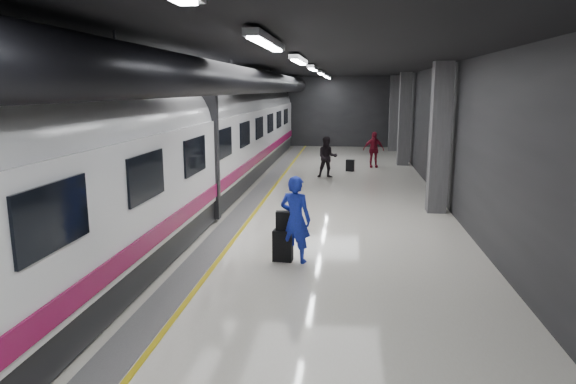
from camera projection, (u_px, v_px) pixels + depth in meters
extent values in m
plane|color=silver|center=(280.00, 224.00, 14.36)|extent=(40.00, 40.00, 0.00)
cube|color=black|center=(280.00, 58.00, 13.47)|extent=(10.00, 40.00, 0.02)
cube|color=#28282B|center=(320.00, 112.00, 33.39)|extent=(10.00, 0.02, 4.50)
cube|color=#28282B|center=(105.00, 141.00, 14.48)|extent=(0.02, 40.00, 4.50)
cube|color=#28282B|center=(470.00, 146.00, 13.35)|extent=(0.02, 40.00, 4.50)
cube|color=slate|center=(233.00, 222.00, 14.51)|extent=(0.65, 39.80, 0.01)
cube|color=gold|center=(247.00, 222.00, 14.46)|extent=(0.10, 39.80, 0.01)
cylinder|color=black|center=(232.00, 80.00, 13.73)|extent=(0.80, 38.00, 0.80)
cube|color=silver|center=(267.00, 41.00, 7.58)|extent=(0.22, 2.60, 0.10)
cube|color=silver|center=(299.00, 60.00, 12.45)|extent=(0.22, 2.60, 0.10)
cube|color=silver|center=(313.00, 68.00, 17.32)|extent=(0.22, 2.60, 0.10)
cube|color=silver|center=(321.00, 73.00, 22.19)|extent=(0.22, 2.60, 0.10)
cube|color=silver|center=(326.00, 76.00, 27.05)|extent=(0.22, 2.60, 0.10)
cube|color=silver|center=(329.00, 77.00, 30.95)|extent=(0.22, 2.60, 0.10)
cube|color=#515154|center=(439.00, 138.00, 15.34)|extent=(0.55, 0.55, 4.50)
cube|color=#515154|center=(404.00, 119.00, 25.08)|extent=(0.55, 0.55, 4.50)
cube|color=#515154|center=(394.00, 114.00, 30.92)|extent=(0.55, 0.55, 4.50)
cube|color=black|center=(168.00, 208.00, 14.66)|extent=(2.80, 38.00, 0.60)
cube|color=white|center=(165.00, 160.00, 14.38)|extent=(2.90, 38.00, 2.20)
cylinder|color=white|center=(164.00, 126.00, 14.19)|extent=(2.80, 38.00, 2.80)
cube|color=maroon|center=(217.00, 189.00, 14.37)|extent=(0.04, 38.00, 0.35)
cube|color=black|center=(165.00, 151.00, 14.33)|extent=(3.05, 0.25, 3.80)
cube|color=black|center=(53.00, 217.00, 6.35)|extent=(0.05, 1.60, 0.85)
cube|color=black|center=(147.00, 177.00, 9.27)|extent=(0.05, 1.60, 0.85)
cube|color=black|center=(195.00, 156.00, 12.19)|extent=(0.05, 1.60, 0.85)
cube|color=black|center=(225.00, 143.00, 15.11)|extent=(0.05, 1.60, 0.85)
cube|color=black|center=(245.00, 134.00, 18.03)|extent=(0.05, 1.60, 0.85)
cube|color=black|center=(259.00, 128.00, 20.95)|extent=(0.05, 1.60, 0.85)
cube|color=black|center=(270.00, 123.00, 23.87)|extent=(0.05, 1.60, 0.85)
cube|color=black|center=(279.00, 119.00, 26.79)|extent=(0.05, 1.60, 0.85)
cube|color=black|center=(286.00, 116.00, 29.72)|extent=(0.05, 1.60, 0.85)
imported|color=#1C2AD5|center=(295.00, 219.00, 11.03)|extent=(0.80, 0.64, 1.90)
cube|color=black|center=(283.00, 245.00, 11.20)|extent=(0.44, 0.30, 0.69)
cube|color=black|center=(283.00, 221.00, 11.11)|extent=(0.32, 0.17, 0.42)
imported|color=black|center=(327.00, 157.00, 21.70)|extent=(0.93, 0.77, 1.74)
imported|color=maroon|center=(374.00, 150.00, 24.58)|extent=(1.05, 0.56, 1.71)
cube|color=black|center=(350.00, 165.00, 23.49)|extent=(0.40, 0.31, 0.53)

